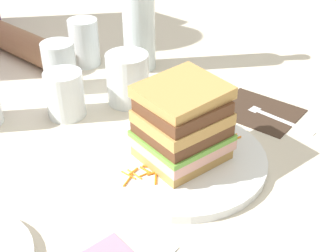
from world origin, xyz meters
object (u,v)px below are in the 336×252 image
(sandwich, at_px, (183,124))
(juice_glass, at_px, (128,82))
(napkin_dark, at_px, (258,111))
(fork, at_px, (269,114))
(empty_tumbler_3, at_px, (84,42))
(knife, at_px, (117,218))
(empty_tumbler_0, at_px, (60,66))
(main_plate, at_px, (183,159))
(empty_tumbler_2, at_px, (65,94))

(sandwich, relative_size, juice_glass, 1.45)
(napkin_dark, height_order, fork, fork)
(sandwich, distance_m, juice_glass, 0.21)
(empty_tumbler_3, bearing_deg, knife, -125.82)
(sandwich, bearing_deg, napkin_dark, -2.56)
(napkin_dark, distance_m, empty_tumbler_0, 0.38)
(knife, height_order, empty_tumbler_0, empty_tumbler_0)
(empty_tumbler_3, bearing_deg, empty_tumbler_0, -153.77)
(juice_glass, bearing_deg, main_plate, -111.92)
(main_plate, bearing_deg, sandwich, 64.08)
(sandwich, relative_size, empty_tumbler_3, 1.38)
(main_plate, relative_size, knife, 1.29)
(sandwich, relative_size, napkin_dark, 0.98)
(fork, distance_m, knife, 0.35)
(fork, relative_size, knife, 0.83)
(fork, relative_size, empty_tumbler_0, 1.74)
(main_plate, xyz_separation_m, empty_tumbler_0, (0.03, 0.33, 0.04))
(sandwich, height_order, empty_tumbler_0, sandwich)
(fork, height_order, empty_tumbler_0, empty_tumbler_0)
(empty_tumbler_0, distance_m, empty_tumbler_3, 0.12)
(juice_glass, xyz_separation_m, empty_tumbler_3, (0.05, 0.18, 0.01))
(main_plate, height_order, empty_tumbler_0, empty_tumbler_0)
(fork, distance_m, juice_glass, 0.26)
(empty_tumbler_0, bearing_deg, fork, -63.90)
(sandwich, distance_m, empty_tumbler_2, 0.25)
(main_plate, bearing_deg, empty_tumbler_2, 96.39)
(knife, distance_m, empty_tumbler_3, 0.49)
(empty_tumbler_0, xyz_separation_m, empty_tumbler_3, (0.10, 0.05, 0.00))
(fork, xyz_separation_m, juice_glass, (-0.13, 0.23, 0.04))
(fork, bearing_deg, empty_tumbler_2, 130.21)
(sandwich, bearing_deg, main_plate, -115.92)
(main_plate, distance_m, sandwich, 0.06)
(main_plate, relative_size, sandwich, 1.89)
(main_plate, bearing_deg, fork, -8.51)
(empty_tumbler_3, bearing_deg, main_plate, -109.28)
(fork, height_order, juice_glass, juice_glass)
(sandwich, xyz_separation_m, empty_tumbler_3, (0.13, 0.38, -0.02))
(empty_tumbler_0, relative_size, empty_tumbler_2, 1.15)
(main_plate, relative_size, napkin_dark, 1.85)
(fork, height_order, knife, fork)
(napkin_dark, bearing_deg, empty_tumbler_0, 117.64)
(sandwich, height_order, empty_tumbler_3, sandwich)
(napkin_dark, height_order, empty_tumbler_2, empty_tumbler_2)
(empty_tumbler_2, bearing_deg, main_plate, -83.61)
(main_plate, bearing_deg, knife, -175.42)
(sandwich, bearing_deg, empty_tumbler_0, 85.09)
(empty_tumbler_2, bearing_deg, fork, -49.79)
(knife, bearing_deg, main_plate, 4.58)
(sandwich, bearing_deg, fork, -8.76)
(fork, bearing_deg, sandwich, 171.24)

